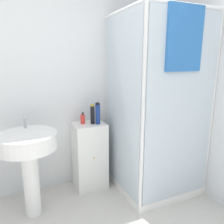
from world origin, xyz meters
TOP-DOWN VIEW (x-y plane):
  - wall_back at (0.00, 1.70)m, footprint 6.40×0.06m
  - shower_enclosure at (1.16, 1.13)m, footprint 0.90×0.93m
  - vanity_cabinet at (0.50, 1.50)m, footprint 0.37×0.36m
  - sink at (-0.20, 1.24)m, footprint 0.56×0.56m
  - soap_dispenser at (0.43, 1.51)m, footprint 0.05×0.06m
  - shampoo_bottle_tall_black at (0.53, 1.46)m, footprint 0.05×0.05m
  - shampoo_bottle_blue at (0.59, 1.44)m, footprint 0.06×0.06m

SIDE VIEW (x-z plane):
  - vanity_cabinet at x=0.50m, z-range 0.00..0.81m
  - shower_enclosure at x=1.16m, z-range -0.45..1.58m
  - sink at x=-0.20m, z-range 0.17..1.16m
  - soap_dispenser at x=0.43m, z-range 0.79..0.93m
  - shampoo_bottle_tall_black at x=0.53m, z-range 0.80..1.04m
  - shampoo_bottle_blue at x=0.59m, z-range 0.80..1.05m
  - wall_back at x=0.00m, z-range 0.00..2.50m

